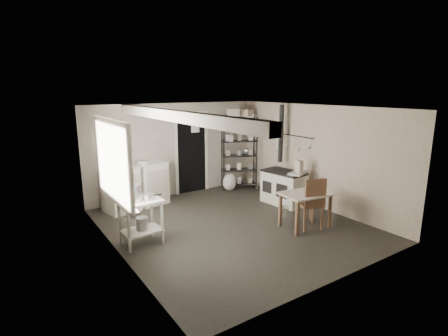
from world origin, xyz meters
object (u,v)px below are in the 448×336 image
prep_table (141,222)px  work_table (305,209)px  chair (310,204)px  shelf_rack (239,154)px  stockpot (134,193)px  flour_sack (230,181)px  base_cabinets (136,187)px  stove (284,186)px

prep_table → work_table: size_ratio=0.87×
work_table → chair: 0.13m
shelf_rack → stockpot: bearing=-127.6°
stockpot → chair: bearing=-19.9°
stockpot → prep_table: bearing=-10.4°
prep_table → shelf_rack: 3.99m
shelf_rack → prep_table: bearing=-126.7°
work_table → shelf_rack: bearing=79.1°
prep_table → flour_sack: size_ratio=1.77×
shelf_rack → flour_sack: 0.78m
stockpot → work_table: (3.00, -1.04, -0.56)m
stockpot → chair: size_ratio=0.27×
stockpot → base_cabinets: 2.10m
prep_table → stove: stove is taller
stockpot → work_table: bearing=-19.2°
stove → chair: 1.47m
base_cabinets → shelf_rack: bearing=-12.5°
prep_table → stove: 3.55m
shelf_rack → stove: (0.08, -1.65, -0.51)m
stockpot → shelf_rack: 4.03m
base_cabinets → chair: bearing=-64.0°
prep_table → shelf_rack: shelf_rack is taller
prep_table → chair: bearing=-20.2°
stockpot → flour_sack: stockpot is taller
flour_sack → stockpot: bearing=-150.2°
work_table → stockpot: bearing=160.8°
prep_table → stockpot: size_ratio=2.87×
base_cabinets → work_table: bearing=-64.1°
stockpot → work_table: size_ratio=0.30×
prep_table → work_table: (2.90, -1.03, -0.02)m
prep_table → base_cabinets: 2.04m
base_cabinets → work_table: size_ratio=1.64×
shelf_rack → work_table: shelf_rack is taller
prep_table → flour_sack: bearing=30.8°
chair → flour_sack: bearing=105.9°
stove → work_table: size_ratio=1.09×
stockpot → base_cabinets: size_ratio=0.18×
work_table → flour_sack: bearing=85.4°
shelf_rack → stove: shelf_rack is taller
base_cabinets → stove: size_ratio=1.51×
base_cabinets → work_table: base_cabinets is taller
stockpot → work_table: 3.22m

